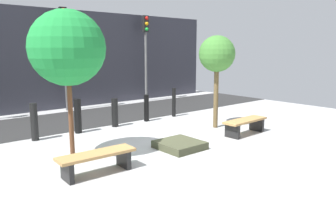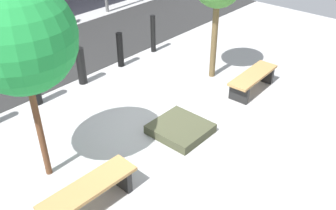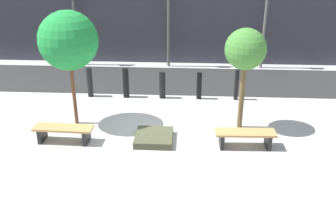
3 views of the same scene
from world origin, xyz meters
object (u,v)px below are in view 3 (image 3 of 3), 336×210
at_px(bollard_center, 162,85).
at_px(traffic_light_mid_west, 169,1).
at_px(tree_behind_left_bench, 68,41).
at_px(bollard_far_left, 90,82).
at_px(bollard_left, 126,83).
at_px(bollard_far_right, 236,85).
at_px(bench_left, 64,131).
at_px(traffic_light_west, 73,7).
at_px(bench_right, 245,136).
at_px(planter_bed, 154,138).
at_px(traffic_light_mid_east, 267,2).
at_px(bollard_right, 199,86).
at_px(tree_behind_right_bench, 245,50).

relative_size(bollard_center, traffic_light_mid_west, 0.23).
xyz_separation_m(tree_behind_left_bench, bollard_far_left, (-0.12, 2.21, -2.02)).
bearing_deg(bollard_left, bollard_far_right, 0.00).
xyz_separation_m(bench_left, traffic_light_west, (-1.63, 7.20, 2.25)).
height_order(bollard_center, bollard_far_right, bollard_far_right).
xyz_separation_m(bench_right, traffic_light_west, (-6.56, 7.20, 2.24)).
bearing_deg(traffic_light_mid_west, planter_bed, -90.00).
bearing_deg(bollard_far_right, traffic_light_mid_east, 68.40).
bearing_deg(traffic_light_mid_west, bollard_right, -71.21).
bearing_deg(bench_left, bench_right, 1.93).
distance_m(bollard_far_left, bollard_center, 2.59).
bearing_deg(bench_left, tree_behind_right_bench, 15.43).
relative_size(bollard_far_left, traffic_light_west, 0.29).
bearing_deg(bollard_far_left, tree_behind_right_bench, -23.60).
height_order(tree_behind_left_bench, bollard_center, tree_behind_left_bench).
height_order(bench_right, tree_behind_right_bench, tree_behind_right_bench).
relative_size(tree_behind_right_bench, bollard_left, 2.81).
height_order(bench_left, traffic_light_mid_west, traffic_light_mid_west).
relative_size(planter_bed, traffic_light_mid_east, 0.26).
relative_size(bollard_far_right, traffic_light_mid_east, 0.26).
height_order(bollard_far_left, traffic_light_west, traffic_light_west).
relative_size(bollard_right, bollard_far_right, 0.87).
distance_m(bench_left, bollard_far_left, 3.40).
xyz_separation_m(bench_right, traffic_light_mid_east, (1.63, 7.20, 2.50)).
relative_size(bench_right, bollard_far_right, 1.48).
bearing_deg(traffic_light_mid_east, bollard_center, -137.11).
height_order(tree_behind_right_bench, traffic_light_mid_east, traffic_light_mid_east).
xyz_separation_m(bollard_right, traffic_light_mid_east, (2.80, 3.81, 2.35)).
height_order(planter_bed, traffic_light_mid_east, traffic_light_mid_east).
height_order(bollard_right, bollard_far_right, bollard_far_right).
height_order(tree_behind_left_bench, traffic_light_mid_west, traffic_light_mid_west).
relative_size(traffic_light_mid_west, traffic_light_mid_east, 1.02).
relative_size(bollard_right, traffic_light_west, 0.26).
xyz_separation_m(planter_bed, traffic_light_mid_west, (0.00, 7.00, 2.77)).
relative_size(bench_left, tree_behind_left_bench, 0.48).
relative_size(bench_right, traffic_light_west, 0.44).
height_order(bollard_far_right, traffic_light_mid_west, traffic_light_mid_west).
bearing_deg(bench_left, planter_bed, 6.57).
distance_m(bench_left, traffic_light_mid_west, 8.03).
xyz_separation_m(bench_left, bollard_right, (3.76, 3.39, 0.15)).
bearing_deg(traffic_light_west, bollard_right, -35.21).
height_order(bollard_left, traffic_light_west, traffic_light_west).
bearing_deg(bollard_right, tree_behind_left_bench, -149.57).
height_order(bench_right, bollard_far_right, bollard_far_right).
bearing_deg(tree_behind_right_bench, bench_left, -166.50).
bearing_deg(planter_bed, bollard_left, 112.07).
distance_m(bollard_left, traffic_light_mid_east, 6.99).
xyz_separation_m(planter_bed, tree_behind_left_bench, (-2.47, 0.98, 2.46)).
bearing_deg(tree_behind_left_bench, traffic_light_west, 105.17).
distance_m(bollard_center, traffic_light_mid_west, 4.50).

